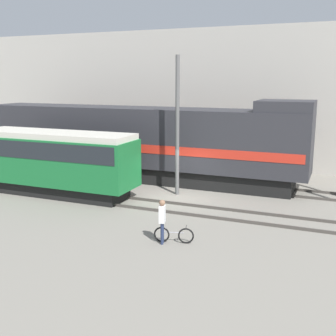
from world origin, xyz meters
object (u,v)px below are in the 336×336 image
utility_pole_left (177,127)px  streetcar (55,159)px  bicycle (174,235)px  person (162,217)px  freight_locomotive (139,142)px

utility_pole_left → streetcar: bearing=-157.3°
bicycle → person: (-0.38, -0.25, 0.76)m
freight_locomotive → utility_pole_left: utility_pole_left is taller
freight_locomotive → utility_pole_left: size_ratio=2.81×
freight_locomotive → utility_pole_left: bearing=-35.6°
freight_locomotive → bicycle: bearing=-56.7°
streetcar → utility_pole_left: 6.87m
freight_locomotive → person: size_ratio=11.95×
utility_pole_left → bicycle: bearing=-69.8°
streetcar → bicycle: size_ratio=5.97×
bicycle → utility_pole_left: 7.83m
streetcar → person: size_ratio=5.23×
bicycle → utility_pole_left: bearing=110.2°
freight_locomotive → person: bearing=-59.1°
streetcar → bicycle: streetcar is taller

